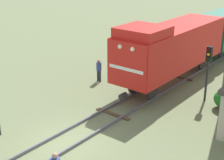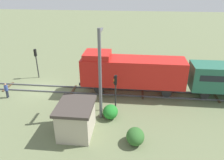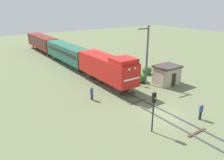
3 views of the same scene
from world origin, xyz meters
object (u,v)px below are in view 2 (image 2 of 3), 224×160
(locomotive, at_px, (131,71))
(traffic_signal_near, at_px, (36,58))
(relay_hut, at_px, (76,119))
(worker_near_track, at_px, (6,89))
(catenary_mast, at_px, (100,74))
(traffic_signal_mid, at_px, (115,86))
(worker_by_signal, at_px, (109,70))

(locomotive, bearing_deg, traffic_signal_near, -104.73)
(traffic_signal_near, xyz_separation_m, relay_hut, (10.70, 7.92, -1.30))
(traffic_signal_near, distance_m, worker_near_track, 5.96)
(locomotive, xyz_separation_m, catenary_mast, (4.94, -2.59, 1.64))
(worker_near_track, bearing_deg, locomotive, -179.32)
(locomotive, distance_m, traffic_signal_mid, 3.68)
(traffic_signal_mid, height_order, worker_near_track, traffic_signal_mid)
(worker_near_track, relative_size, worker_by_signal, 1.00)
(traffic_signal_near, distance_m, catenary_mast, 12.69)
(locomotive, height_order, relay_hut, locomotive)
(worker_near_track, distance_m, catenary_mast, 11.54)
(locomotive, height_order, traffic_signal_near, locomotive)
(traffic_signal_near, bearing_deg, relay_hut, 36.51)
(traffic_signal_mid, distance_m, worker_near_track, 12.07)
(traffic_signal_mid, relative_size, worker_by_signal, 2.12)
(traffic_signal_mid, height_order, catenary_mast, catenary_mast)
(locomotive, distance_m, catenary_mast, 5.81)
(relay_hut, bearing_deg, worker_by_signal, 173.62)
(locomotive, bearing_deg, relay_hut, -29.54)
(traffic_signal_near, bearing_deg, worker_near_track, -11.55)
(relay_hut, bearing_deg, catenary_mast, 146.97)
(traffic_signal_mid, xyz_separation_m, worker_by_signal, (-7.60, -1.56, -1.53))
(catenary_mast, xyz_separation_m, relay_hut, (2.56, -1.66, -3.02))
(traffic_signal_mid, relative_size, relay_hut, 1.03)
(catenary_mast, bearing_deg, locomotive, 152.38)
(worker_by_signal, bearing_deg, traffic_signal_near, 96.08)
(worker_by_signal, xyz_separation_m, relay_hut, (11.70, -1.31, 0.40))
(locomotive, relative_size, traffic_signal_mid, 3.22)
(worker_near_track, distance_m, relay_hut, 10.41)
(relay_hut, bearing_deg, traffic_signal_near, -143.49)
(locomotive, distance_m, worker_near_track, 13.65)
(traffic_signal_near, xyz_separation_m, traffic_signal_mid, (6.60, 10.79, -0.16))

